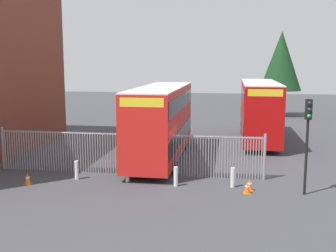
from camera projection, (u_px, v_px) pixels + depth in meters
ground_plane at (177, 145)px, 29.59m from camera, size 100.00×100.00×0.00m
palisade_fence at (127, 152)px, 21.84m from camera, size 14.29×0.14×2.35m
double_decker_bus_near_gate at (161, 120)px, 25.02m from camera, size 2.54×10.81×4.42m
double_decker_bus_behind_fence_left at (259, 109)px, 31.01m from camera, size 2.54×10.81×4.42m
bollard_near_left at (77, 170)px, 20.96m from camera, size 0.20×0.20×0.95m
bollard_center_front at (127, 172)px, 20.50m from camera, size 0.20×0.20×0.95m
bollard_near_right at (176, 177)px, 19.77m from camera, size 0.20×0.20×0.95m
bollard_far_right at (233, 177)px, 19.61m from camera, size 0.20×0.20×0.95m
traffic_cone_by_gate at (250, 185)px, 19.08m from camera, size 0.34×0.34×0.59m
traffic_cone_mid_forecourt at (28, 179)px, 20.09m from camera, size 0.34×0.34×0.59m
traffic_cone_near_kerb at (247, 188)px, 18.66m from camera, size 0.34×0.34×0.59m
traffic_light_kerbside at (308, 129)px, 18.15m from camera, size 0.28×0.33×4.30m
tree_tall_back at (281, 61)px, 44.61m from camera, size 4.43×4.43×9.15m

